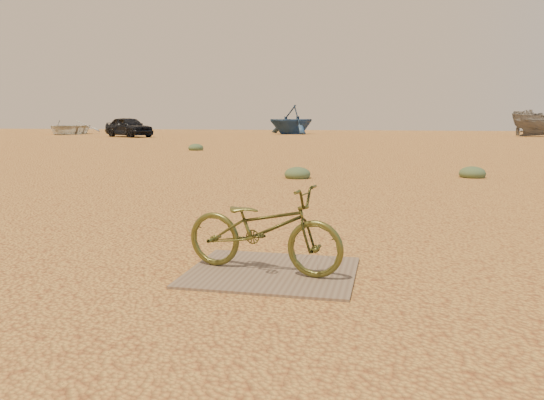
% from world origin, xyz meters
% --- Properties ---
extents(ground, '(120.00, 120.00, 0.00)m').
position_xyz_m(ground, '(0.00, 0.00, 0.00)').
color(ground, gold).
rests_on(ground, ground).
extents(plywood_board, '(1.44, 1.22, 0.02)m').
position_xyz_m(plywood_board, '(0.05, -0.33, 0.01)').
color(plywood_board, '#76624F').
rests_on(plywood_board, ground).
extents(bicycle, '(1.50, 0.75, 0.75)m').
position_xyz_m(bicycle, '(-0.02, -0.36, 0.40)').
color(bicycle, '#4E4E20').
rests_on(bicycle, plywood_board).
extents(car, '(4.70, 3.74, 1.50)m').
position_xyz_m(car, '(-18.16, 32.00, 0.75)').
color(car, black).
rests_on(car, ground).
extents(boat_near_left, '(5.32, 6.66, 1.23)m').
position_xyz_m(boat_near_left, '(-26.83, 37.45, 0.62)').
color(boat_near_left, silver).
rests_on(boat_near_left, ground).
extents(boat_far_left, '(6.36, 6.47, 2.58)m').
position_xyz_m(boat_far_left, '(-7.63, 42.09, 1.29)').
color(boat_far_left, navy).
rests_on(boat_far_left, ground).
extents(kale_a, '(0.60, 0.60, 0.33)m').
position_xyz_m(kale_a, '(-1.02, 7.13, 0.00)').
color(kale_a, '#526A46').
rests_on(kale_a, ground).
extents(kale_b, '(0.60, 0.60, 0.33)m').
position_xyz_m(kale_b, '(2.88, 8.15, 0.00)').
color(kale_b, '#526A46').
rests_on(kale_b, ground).
extents(kale_c, '(0.66, 0.66, 0.36)m').
position_xyz_m(kale_c, '(-7.15, 16.89, 0.00)').
color(kale_c, '#526A46').
rests_on(kale_c, ground).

